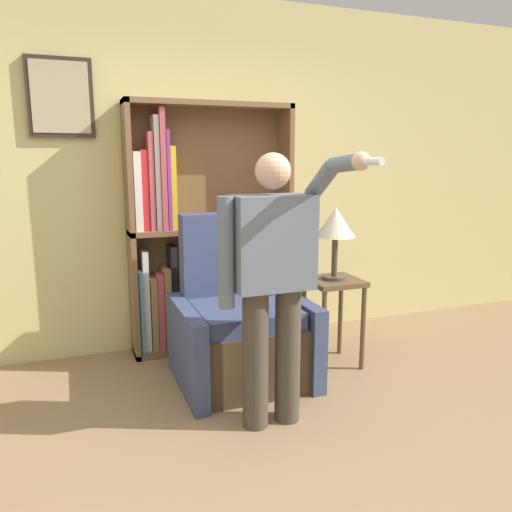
# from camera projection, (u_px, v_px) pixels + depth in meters

# --- Properties ---
(ground_plane) EXTENTS (14.00, 14.00, 0.00)m
(ground_plane) POSITION_uv_depth(u_px,v_px,m) (274.00, 482.00, 2.42)
(ground_plane) COLOR #937551
(wall_back) EXTENTS (8.00, 0.11, 2.80)m
(wall_back) POSITION_uv_depth(u_px,v_px,m) (177.00, 176.00, 4.01)
(wall_back) COLOR #DBCC84
(wall_back) RESTS_ON ground_plane
(bookcase) EXTENTS (1.32, 0.28, 1.97)m
(bookcase) POSITION_uv_depth(u_px,v_px,m) (190.00, 237.00, 3.98)
(bookcase) COLOR brown
(bookcase) RESTS_ON ground_plane
(armchair) EXTENTS (0.90, 0.81, 1.16)m
(armchair) POSITION_uv_depth(u_px,v_px,m) (240.00, 328.00, 3.52)
(armchair) COLOR #4C3823
(armchair) RESTS_ON ground_plane
(person_standing) EXTENTS (0.60, 0.78, 1.58)m
(person_standing) POSITION_uv_depth(u_px,v_px,m) (273.00, 275.00, 2.79)
(person_standing) COLOR #473D33
(person_standing) RESTS_ON ground_plane
(side_table) EXTENTS (0.38, 0.38, 0.67)m
(side_table) POSITION_uv_depth(u_px,v_px,m) (333.00, 298.00, 3.72)
(side_table) COLOR brown
(side_table) RESTS_ON ground_plane
(table_lamp) EXTENTS (0.29, 0.29, 0.53)m
(table_lamp) POSITION_uv_depth(u_px,v_px,m) (336.00, 225.00, 3.62)
(table_lamp) COLOR #4C4233
(table_lamp) RESTS_ON side_table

